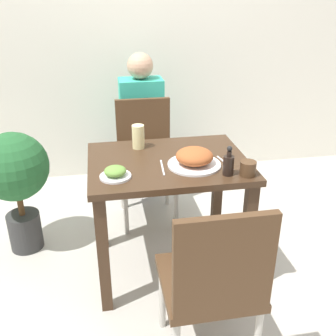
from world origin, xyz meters
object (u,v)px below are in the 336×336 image
(side_plate, at_px, (115,173))
(sauce_bottle, at_px, (229,164))
(potted_plant_left, at_px, (15,175))
(chair_near, at_px, (214,281))
(person_figure, at_px, (142,127))
(chair_far, at_px, (146,154))
(food_plate, at_px, (194,158))
(juice_glass, at_px, (138,137))
(drink_cup, at_px, (248,168))

(side_plate, distance_m, sauce_bottle, 0.58)
(sauce_bottle, xyz_separation_m, potted_plant_left, (-1.18, 0.61, -0.26))
(chair_near, bearing_deg, person_figure, -86.98)
(side_plate, height_order, potted_plant_left, potted_plant_left)
(chair_far, bearing_deg, side_plate, -106.79)
(food_plate, distance_m, potted_plant_left, 1.16)
(side_plate, xyz_separation_m, sauce_bottle, (0.57, -0.07, 0.03))
(chair_near, height_order, food_plate, chair_near)
(juice_glass, relative_size, potted_plant_left, 0.17)
(chair_near, xyz_separation_m, juice_glass, (-0.21, 0.94, 0.31))
(sauce_bottle, bearing_deg, side_plate, 173.13)
(chair_near, distance_m, person_figure, 1.79)
(side_plate, bearing_deg, chair_far, 73.21)
(side_plate, distance_m, person_figure, 1.26)
(chair_near, bearing_deg, food_plate, -95.49)
(chair_far, height_order, potted_plant_left, chair_far)
(food_plate, relative_size, sauce_bottle, 1.82)
(chair_far, height_order, side_plate, chair_far)
(side_plate, bearing_deg, drink_cup, -7.87)
(potted_plant_left, bearing_deg, person_figure, 37.53)
(person_figure, bearing_deg, chair_far, -92.97)
(potted_plant_left, bearing_deg, food_plate, -24.37)
(chair_near, distance_m, drink_cup, 0.63)
(chair_near, xyz_separation_m, side_plate, (-0.37, 0.56, 0.27))
(food_plate, height_order, juice_glass, juice_glass)
(potted_plant_left, bearing_deg, chair_far, 19.21)
(chair_far, distance_m, person_figure, 0.39)
(drink_cup, xyz_separation_m, juice_glass, (-0.51, 0.47, 0.03))
(side_plate, relative_size, drink_cup, 1.93)
(chair_near, distance_m, chair_far, 1.41)
(drink_cup, distance_m, person_figure, 1.38)
(chair_far, distance_m, side_plate, 0.92)
(side_plate, height_order, person_figure, person_figure)
(drink_cup, height_order, juice_glass, juice_glass)
(juice_glass, distance_m, person_figure, 0.88)
(chair_near, height_order, sauce_bottle, sauce_bottle)
(chair_near, relative_size, drink_cup, 10.62)
(drink_cup, bearing_deg, chair_far, 114.05)
(chair_near, xyz_separation_m, chair_far, (-0.11, 1.40, 0.00))
(chair_far, xyz_separation_m, drink_cup, (0.42, -0.93, 0.28))
(drink_cup, bearing_deg, chair_near, -122.76)
(chair_near, bearing_deg, drink_cup, -122.76)
(chair_far, distance_m, juice_glass, 0.57)
(chair_near, height_order, juice_glass, chair_near)
(sauce_bottle, relative_size, potted_plant_left, 0.19)
(chair_far, xyz_separation_m, food_plate, (0.17, -0.77, 0.29))
(food_plate, bearing_deg, side_plate, -170.65)
(food_plate, height_order, side_plate, food_plate)
(sauce_bottle, xyz_separation_m, person_figure, (-0.30, 1.29, -0.22))
(side_plate, height_order, sauce_bottle, sauce_bottle)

